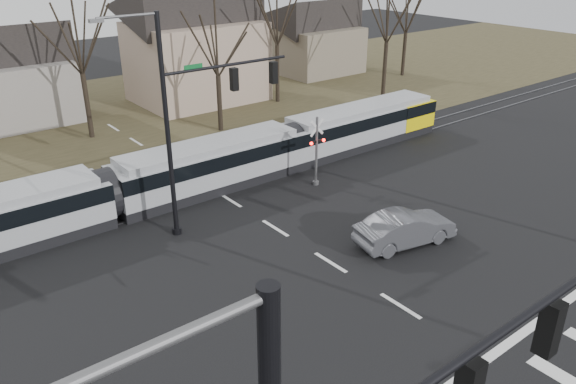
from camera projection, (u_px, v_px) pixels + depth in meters
ground at (443, 332)px, 20.11m from camera, size 140.00×140.00×0.00m
grass_verge at (103, 121)px, 42.99m from camera, size 140.00×28.00×0.01m
stop_line at (487, 359)px, 18.82m from camera, size 28.00×0.35×0.01m
lane_dashes at (211, 188)px, 31.55m from camera, size 0.18×30.00×0.01m
rail_pair at (213, 189)px, 31.40m from camera, size 90.00×1.52×0.06m
tram at (208, 164)px, 30.88m from camera, size 35.93×2.67×2.72m
sedan at (405, 228)px, 25.60m from camera, size 3.58×5.45×1.58m
signal_pole_far at (198, 112)px, 25.32m from camera, size 9.28×0.44×10.20m
rail_crossing_signal at (316, 154)px, 31.28m from camera, size 1.08×0.36×4.00m
tree_row at (156, 65)px, 37.75m from camera, size 59.20×7.20×10.00m
house_b at (9, 69)px, 41.39m from camera, size 8.64×7.56×7.65m
house_c at (195, 38)px, 46.59m from camera, size 10.80×8.64×10.10m
house_d at (316, 33)px, 56.97m from camera, size 8.64×7.56×7.65m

